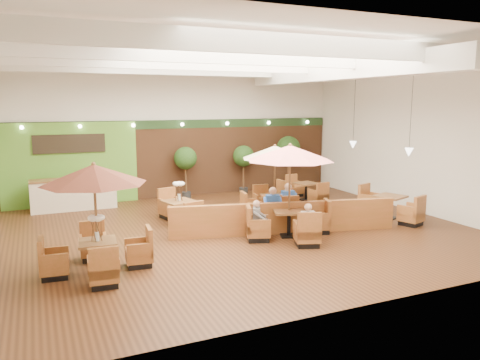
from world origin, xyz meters
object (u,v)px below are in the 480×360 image
table_0 (95,198)px  diner_1 (273,204)px  booth_divider (285,218)px  diner_2 (258,216)px  topiary_0 (185,160)px  diner_4 (287,200)px  service_counter (74,194)px  table_3 (179,210)px  table_4 (390,207)px  table_2 (273,164)px  topiary_2 (288,150)px  table_1 (290,174)px  diner_0 (307,220)px  table_5 (300,192)px  topiary_1 (244,158)px  diner_3 (287,199)px

table_0 → diner_1: size_ratio=3.05×
booth_divider → diner_2: diner_2 is taller
topiary_0 → diner_4: topiary_0 is taller
service_counter → table_0: size_ratio=1.15×
booth_divider → diner_4: diner_4 is taller
diner_1 → table_3: bearing=-12.5°
table_0 → table_4: table_0 is taller
topiary_0 → table_2: bearing=-64.3°
table_4 → topiary_0: bearing=113.2°
diner_1 → diner_4: size_ratio=1.17×
service_counter → topiary_2: topiary_2 is taller
topiary_0 → topiary_2: bearing=0.0°
topiary_0 → table_1: bearing=-80.0°
diner_0 → table_5: bearing=77.9°
booth_divider → table_1: 1.43m
table_3 → table_1: bearing=-58.5°
topiary_2 → table_5: bearing=-107.0°
topiary_2 → topiary_1: bearing=-180.0°
table_0 → topiary_2: table_0 is taller
table_2 → table_4: (3.49, -1.97, -1.44)m
service_counter → table_0: 7.16m
table_3 → topiary_0: size_ratio=1.32×
topiary_1 → topiary_2: topiary_2 is taller
table_5 → topiary_1: topiary_1 is taller
table_0 → diner_0: table_0 is taller
table_0 → table_3: table_0 is taller
table_3 → diner_1: 3.04m
table_0 → table_4: 10.01m
table_1 → table_5: size_ratio=1.16×
table_4 → diner_1: size_ratio=3.34×
booth_divider → table_0: table_0 is taller
table_5 → diner_0: diner_0 is taller
table_5 → diner_3: diner_3 is taller
table_1 → diner_1: size_ratio=3.38×
service_counter → topiary_0: size_ratio=1.39×
table_0 → table_5: bearing=35.4°
table_1 → topiary_1: (1.45, 6.50, -0.30)m
diner_3 → diner_4: size_ratio=1.17×
table_3 → table_4: bearing=-30.4°
table_5 → topiary_0: 4.86m
table_0 → diner_3: (6.40, 2.34, -0.99)m
diner_1 → table_4: bearing=-168.2°
table_1 → diner_4: table_1 is taller
service_counter → diner_4: 7.93m
booth_divider → diner_0: (-0.04, -1.34, 0.26)m
topiary_0 → diner_0: (1.15, -7.52, -0.87)m
topiary_2 → diner_2: (-4.68, -6.50, -1.10)m
booth_divider → diner_4: bearing=70.7°
topiary_2 → diner_3: topiary_2 is taller
service_counter → diner_2: bearing=-54.4°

